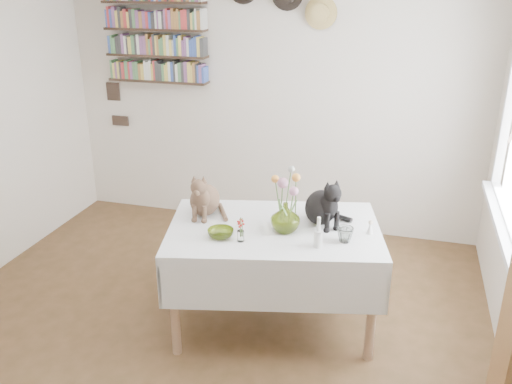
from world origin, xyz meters
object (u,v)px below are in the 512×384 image
(tabby_cat, at_px, (205,192))
(bookshelf_unit, at_px, (156,33))
(dining_table, at_px, (274,252))
(flower_vase, at_px, (285,217))
(black_cat, at_px, (321,199))

(tabby_cat, bearing_deg, bookshelf_unit, 120.86)
(dining_table, distance_m, flower_vase, 0.31)
(bookshelf_unit, bearing_deg, dining_table, -45.62)
(black_cat, xyz_separation_m, bookshelf_unit, (-1.85, 1.43, 0.90))
(tabby_cat, xyz_separation_m, bookshelf_unit, (-1.03, 1.51, 0.91))
(flower_vase, distance_m, bookshelf_unit, 2.52)
(tabby_cat, xyz_separation_m, flower_vase, (0.61, -0.12, -0.07))
(dining_table, relative_size, bookshelf_unit, 1.60)
(black_cat, relative_size, flower_vase, 1.74)
(dining_table, distance_m, tabby_cat, 0.64)
(dining_table, distance_m, bookshelf_unit, 2.56)
(dining_table, relative_size, tabby_cat, 4.72)
(flower_vase, relative_size, bookshelf_unit, 0.20)
(black_cat, bearing_deg, flower_vase, -177.41)
(dining_table, xyz_separation_m, black_cat, (0.29, 0.16, 0.37))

